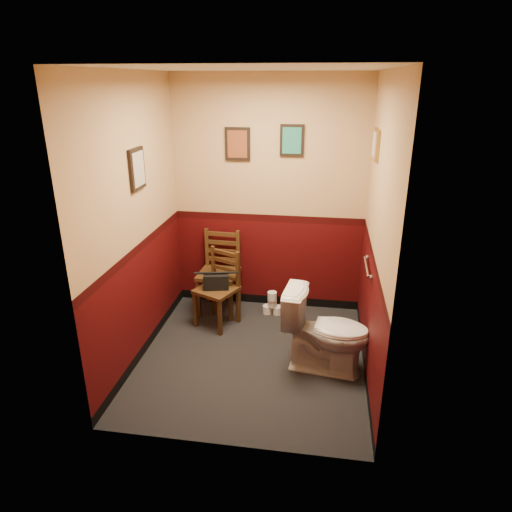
{
  "coord_description": "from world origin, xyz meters",
  "views": [
    {
      "loc": [
        0.64,
        -3.87,
        2.62
      ],
      "look_at": [
        0.0,
        0.25,
        1.0
      ],
      "focal_mm": 32.0,
      "sensor_mm": 36.0,
      "label": 1
    }
  ],
  "objects": [
    {
      "name": "framed_print_back_a",
      "position": [
        -0.35,
        1.18,
        1.95
      ],
      "size": [
        0.28,
        0.04,
        0.36
      ],
      "color": "black",
      "rests_on": "wall_back"
    },
    {
      "name": "framed_print_back_b",
      "position": [
        0.25,
        1.18,
        2.0
      ],
      "size": [
        0.26,
        0.04,
        0.34
      ],
      "color": "black",
      "rests_on": "wall_back"
    },
    {
      "name": "toilet_brush",
      "position": [
        0.89,
        -0.12,
        0.06
      ],
      "size": [
        0.1,
        0.1,
        0.37
      ],
      "color": "silver",
      "rests_on": "floor"
    },
    {
      "name": "wall_back",
      "position": [
        0.0,
        1.2,
        1.35
      ],
      "size": [
        2.2,
        0.0,
        2.7
      ],
      "primitive_type": "cube",
      "rotation": [
        1.57,
        0.0,
        0.0
      ],
      "color": "#3A0608",
      "rests_on": "ground"
    },
    {
      "name": "toilet",
      "position": [
        0.72,
        -0.07,
        0.4
      ],
      "size": [
        0.87,
        0.56,
        0.8
      ],
      "primitive_type": "imported",
      "rotation": [
        0.0,
        0.0,
        1.44
      ],
      "color": "white",
      "rests_on": "floor"
    },
    {
      "name": "handbag",
      "position": [
        -0.5,
        0.6,
        0.54
      ],
      "size": [
        0.3,
        0.19,
        0.2
      ],
      "rotation": [
        0.0,
        0.0,
        0.2
      ],
      "color": "black",
      "rests_on": "chair_right"
    },
    {
      "name": "wall_front",
      "position": [
        0.0,
        -1.2,
        1.35
      ],
      "size": [
        2.2,
        0.0,
        2.7
      ],
      "primitive_type": "cube",
      "rotation": [
        -1.57,
        0.0,
        0.0
      ],
      "color": "#3A0608",
      "rests_on": "ground"
    },
    {
      "name": "wall_left",
      "position": [
        -1.1,
        0.0,
        1.35
      ],
      "size": [
        0.0,
        2.4,
        2.7
      ],
      "primitive_type": "cube",
      "rotation": [
        1.57,
        0.0,
        1.57
      ],
      "color": "#3A0608",
      "rests_on": "ground"
    },
    {
      "name": "floor",
      "position": [
        0.0,
        0.0,
        0.0
      ],
      "size": [
        2.2,
        2.4,
        0.0
      ],
      "primitive_type": "cube",
      "color": "black",
      "rests_on": "ground"
    },
    {
      "name": "wall_right",
      "position": [
        1.1,
        0.0,
        1.35
      ],
      "size": [
        0.0,
        2.4,
        2.7
      ],
      "primitive_type": "cube",
      "rotation": [
        1.57,
        0.0,
        -1.57
      ],
      "color": "#3A0608",
      "rests_on": "ground"
    },
    {
      "name": "framed_print_left",
      "position": [
        -1.08,
        0.1,
        1.85
      ],
      "size": [
        0.04,
        0.3,
        0.38
      ],
      "color": "black",
      "rests_on": "wall_left"
    },
    {
      "name": "framed_print_right",
      "position": [
        1.08,
        0.6,
        2.05
      ],
      "size": [
        0.04,
        0.34,
        0.28
      ],
      "color": "olive",
      "rests_on": "wall_right"
    },
    {
      "name": "tp_stack",
      "position": [
        0.09,
        0.94,
        0.12
      ],
      "size": [
        0.23,
        0.14,
        0.3
      ],
      "color": "silver",
      "rests_on": "floor"
    },
    {
      "name": "ceiling",
      "position": [
        0.0,
        0.0,
        2.7
      ],
      "size": [
        2.2,
        2.4,
        0.0
      ],
      "primitive_type": "cube",
      "rotation": [
        3.14,
        0.0,
        0.0
      ],
      "color": "silver",
      "rests_on": "ground"
    },
    {
      "name": "chair_right",
      "position": [
        -0.48,
        0.63,
        0.43
      ],
      "size": [
        0.53,
        0.53,
        0.86
      ],
      "rotation": [
        0.0,
        0.0,
        -0.43
      ],
      "color": "brown",
      "rests_on": "floor"
    },
    {
      "name": "chair_left",
      "position": [
        -0.55,
        0.97,
        0.48
      ],
      "size": [
        0.47,
        0.47,
        0.96
      ],
      "rotation": [
        0.0,
        0.0,
        -0.05
      ],
      "color": "brown",
      "rests_on": "floor"
    },
    {
      "name": "grab_bar",
      "position": [
        1.07,
        0.25,
        0.95
      ],
      "size": [
        0.05,
        0.56,
        0.06
      ],
      "color": "silver",
      "rests_on": "wall_right"
    }
  ]
}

